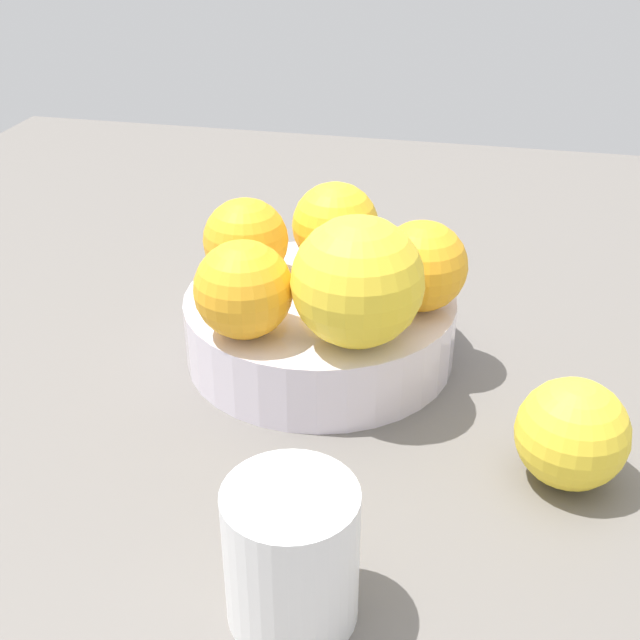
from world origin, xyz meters
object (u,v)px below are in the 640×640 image
Objects in this scene: fruit_bowl at (320,327)px; orange_in_bowl_3 at (243,290)px; orange_in_bowl_1 at (358,282)px; ceramic_cup at (291,555)px; orange_in_bowl_0 at (246,240)px; orange_in_bowl_4 at (422,264)px; orange_in_bowl_2 at (333,225)px; orange_loose_0 at (572,434)px.

fruit_bowl is 9.42cm from orange_in_bowl_3.
orange_in_bowl_1 reaches higher than ceramic_cup.
orange_in_bowl_0 is 13.35cm from orange_in_bowl_4.
orange_in_bowl_3 is (-11.75, 3.57, -0.03)cm from orange_in_bowl_2.
orange_in_bowl_1 is 11.74cm from orange_in_bowl_2.
orange_in_bowl_1 is at bearing 69.62° from orange_loose_0.
orange_in_bowl_0 reaches higher than orange_loose_0.
orange_loose_0 reaches higher than fruit_bowl.
orange_in_bowl_2 reaches higher than orange_in_bowl_0.
orange_in_bowl_2 is 24.61cm from orange_loose_0.
orange_in_bowl_3 is 0.98× the size of orange_loose_0.
fruit_bowl is 3.10× the size of orange_in_bowl_4.
orange_in_bowl_1 reaches higher than orange_in_bowl_2.
orange_in_bowl_3 reaches higher than orange_loose_0.
fruit_bowl is at bearing -105.08° from orange_in_bowl_0.
ceramic_cup reaches higher than orange_loose_0.
orange_in_bowl_3 is at bearing -164.10° from orange_in_bowl_0.
fruit_bowl is 2.60× the size of ceramic_cup.
orange_in_bowl_1 reaches higher than orange_in_bowl_3.
orange_in_bowl_2 is at bearing -16.89° from orange_in_bowl_3.
orange_in_bowl_0 is at bearing 15.90° from orange_in_bowl_3.
orange_loose_0 is 19.18cm from ceramic_cup.
orange_in_bowl_3 is at bearing 148.95° from fruit_bowl.
orange_in_bowl_4 is 0.95× the size of orange_loose_0.
orange_in_bowl_3 is 1.03× the size of orange_in_bowl_4.
orange_loose_0 is at bearing -117.56° from orange_in_bowl_0.
ceramic_cup is (-25.71, -9.90, -4.35)cm from orange_in_bowl_0.
orange_in_bowl_3 reaches higher than orange_in_bowl_4.
orange_in_bowl_3 reaches higher than fruit_bowl.
orange_in_bowl_1 reaches higher than orange_in_bowl_0.
orange_in_bowl_4 reaches higher than fruit_bowl.
orange_in_bowl_1 is (-5.54, -3.69, 6.97)cm from fruit_bowl.
orange_in_bowl_0 is 0.96× the size of orange_in_bowl_3.
orange_in_bowl_3 reaches higher than orange_in_bowl_0.
orange_in_bowl_3 is at bearing 23.24° from ceramic_cup.
ceramic_cup is (-18.55, -0.20, -5.51)cm from orange_in_bowl_1.
orange_loose_0 is (-12.34, -23.65, -4.82)cm from orange_in_bowl_0.
orange_in_bowl_2 is 1.01× the size of orange_in_bowl_3.
fruit_bowl is 24.45cm from ceramic_cup.
fruit_bowl is at bearing 33.63° from orange_in_bowl_1.
orange_in_bowl_0 is at bearing 84.40° from orange_in_bowl_4.
orange_in_bowl_3 is at bearing 120.81° from orange_in_bowl_4.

